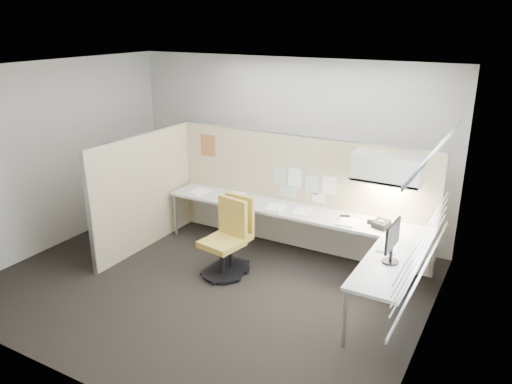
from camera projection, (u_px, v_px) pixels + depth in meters
The scene contains 27 objects.
floor at pixel (210, 282), 6.73m from camera, with size 5.50×4.50×0.01m, color black.
ceiling at pixel (202, 69), 5.80m from camera, with size 5.50×4.50×0.01m, color white.
wall_back at pixel (285, 145), 8.12m from camera, with size 5.50×0.02×2.80m, color beige.
wall_front at pixel (61, 253), 4.42m from camera, with size 5.50×0.02×2.80m, color beige.
wall_left at pixel (56, 155), 7.54m from camera, with size 0.02×4.50×2.80m, color beige.
wall_right at pixel (433, 225), 5.00m from camera, with size 0.02×4.50×2.80m, color beige.
window_pane at pixel (432, 211), 4.96m from camera, with size 0.01×2.80×1.30m, color #9FABB9.
partition_back at pixel (298, 193), 7.50m from camera, with size 4.10×0.06×1.75m, color #C3B287.
partition_left at pixel (145, 192), 7.55m from camera, with size 0.06×2.20×1.75m, color #C3B287.
desk at pixel (308, 225), 7.03m from camera, with size 4.00×2.07×0.73m.
overhead_bin at pixel (387, 168), 6.50m from camera, with size 0.90×0.36×0.38m, color beige.
task_light_strip at pixel (386, 184), 6.57m from camera, with size 0.60×0.06×0.02m, color #FFEABF.
pinned_papers at pixel (302, 184), 7.39m from camera, with size 1.01×0.00×0.47m.
poster at pixel (208, 145), 8.03m from camera, with size 0.28×0.00×0.35m, color orange.
chair_left at pixel (233, 236), 6.97m from camera, with size 0.54×0.55×1.03m.
chair_right at pixel (226, 241), 6.77m from camera, with size 0.56×0.58×1.05m.
monitor at pixel (392, 240), 5.58m from camera, with size 0.19×0.46×0.49m.
phone at pixel (381, 224), 6.60m from camera, with size 0.26×0.24×0.12m.
stapler at pixel (345, 217), 6.92m from camera, with size 0.14×0.04×0.05m, color black.
tape_dispenser at pixel (371, 222), 6.72m from camera, with size 0.10×0.06×0.06m, color black.
coat_hook at pixel (109, 166), 6.92m from camera, with size 0.18×0.44×1.33m.
paper_stack_0 at pixel (199, 191), 7.95m from camera, with size 0.23×0.30×0.03m, color white.
paper_stack_1 at pixel (236, 195), 7.79m from camera, with size 0.23×0.30×0.02m, color white.
paper_stack_2 at pixel (275, 208), 7.24m from camera, with size 0.23×0.30×0.04m, color white.
paper_stack_3 at pixel (302, 211), 7.17m from camera, with size 0.23×0.30×0.01m, color white.
paper_stack_4 at pixel (347, 222), 6.77m from camera, with size 0.23×0.30×0.03m, color white.
paper_stack_5 at pixel (388, 248), 6.02m from camera, with size 0.23×0.30×0.02m, color white.
Camera 1 is at (3.46, -4.88, 3.37)m, focal length 35.00 mm.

